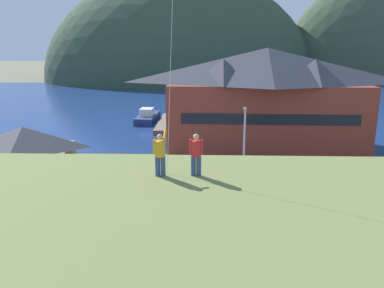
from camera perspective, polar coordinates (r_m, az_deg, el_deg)
name	(u,v)px	position (r m, az deg, el deg)	size (l,w,h in m)	color
ground_plane	(185,232)	(24.72, -1.07, -12.99)	(600.00, 600.00, 0.00)	#66604C
parking_lot_pad	(188,200)	(29.23, -0.55, -8.41)	(40.00, 20.00, 0.10)	gray
bay_water	(199,101)	(82.72, 1.12, 6.44)	(360.00, 84.00, 0.03)	navy
far_hill_west_ridge	(179,80)	(138.65, -2.01, 9.61)	(93.45, 71.04, 72.52)	#334733
harbor_lodge	(266,96)	(44.12, 10.97, 7.08)	(23.21, 10.03, 11.27)	brown
storage_shed_near_lot	(25,154)	(34.97, -23.68, -1.44)	(8.56, 6.83, 4.95)	#756B5B
wharf_dock	(170,123)	(56.64, -3.37, 3.10)	(3.20, 13.36, 0.70)	#70604C
moored_boat_wharfside	(148,117)	(60.15, -6.65, 4.05)	(3.08, 8.60, 2.16)	navy
moored_boat_outer_mooring	(191,127)	(52.46, -0.20, 2.63)	(2.16, 6.08, 2.16)	navy
parked_car_back_row_right	(193,182)	(30.03, 0.13, -5.69)	(4.27, 2.20, 1.82)	slate
parked_car_lone_by_shed	(272,180)	(31.18, 11.88, -5.25)	(4.24, 2.13, 1.82)	navy
parked_car_mid_row_center	(112,182)	(30.64, -11.91, -5.60)	(4.21, 2.08, 1.82)	navy
parked_car_front_row_silver	(139,214)	(24.74, -7.87, -10.37)	(4.29, 2.24, 1.82)	slate
parked_car_front_row_end	(349,220)	(25.60, 22.42, -10.50)	(4.27, 2.20, 1.82)	black
parked_car_front_row_red	(215,215)	(24.52, 3.43, -10.48)	(4.25, 2.16, 1.82)	silver
parked_car_corner_spot	(71,205)	(27.13, -17.63, -8.65)	(4.31, 2.28, 1.82)	navy
parking_light_pole	(244,137)	(33.56, 7.84, 1.02)	(0.24, 0.78, 6.15)	#ADADB2
person_kite_flyer	(160,153)	(15.31, -4.81, -1.38)	(0.52, 0.65, 1.86)	#384770
person_companion	(196,153)	(15.29, 0.61, -1.41)	(0.55, 0.40, 1.74)	#384770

